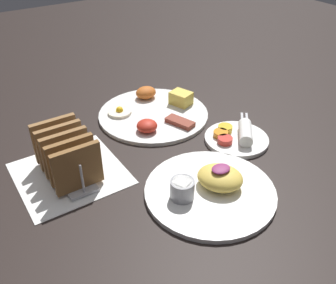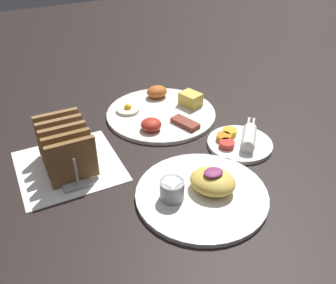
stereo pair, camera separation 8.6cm
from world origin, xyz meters
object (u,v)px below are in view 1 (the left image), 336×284
plate_foreground (210,187)px  plate_breakfast (154,112)px  plate_condiments (237,137)px  toast_rack (66,155)px

plate_foreground → plate_breakfast: bearing=78.2°
plate_condiments → plate_foreground: plate_foreground is taller
plate_condiments → toast_rack: (-0.39, 0.10, 0.04)m
plate_breakfast → toast_rack: 0.31m
plate_condiments → toast_rack: bearing=165.4°
plate_condiments → plate_foreground: (-0.17, -0.11, 0.00)m
toast_rack → plate_foreground: bearing=-44.9°
toast_rack → plate_condiments: bearing=-14.6°
plate_breakfast → plate_foreground: plate_foreground is taller
plate_breakfast → plate_condiments: (0.10, -0.22, 0.00)m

